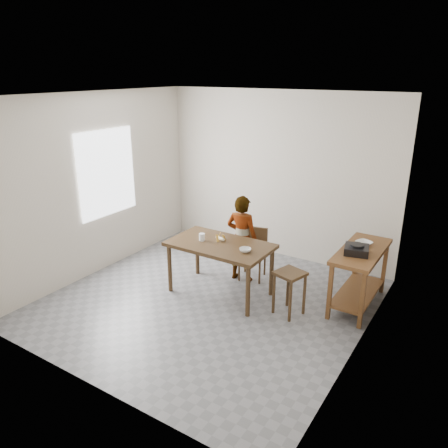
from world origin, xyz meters
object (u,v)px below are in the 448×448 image
Objects in this scene: prep_counter at (359,278)px; stool at (289,293)px; child at (242,239)px; dining_table at (220,268)px; dining_chair at (252,254)px.

stool is at bearing -134.43° from prep_counter.
prep_counter is at bearing -179.70° from child.
prep_counter is at bearing 22.15° from dining_table.
child is at bearing -174.21° from prep_counter.
dining_table is 2.38× the size of stool.
dining_chair is (0.15, 0.65, 0.00)m from dining_table.
prep_counter is 0.97m from stool.
prep_counter is 1.71m from child.
child is 2.22× the size of stool.
prep_counter is 0.92× the size of child.
dining_table is 1.85× the size of dining_chair.
child reaches higher than stool.
stool is at bearing 147.21° from child.
dining_chair is at bearing 77.24° from dining_table.
child reaches higher than dining_chair.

